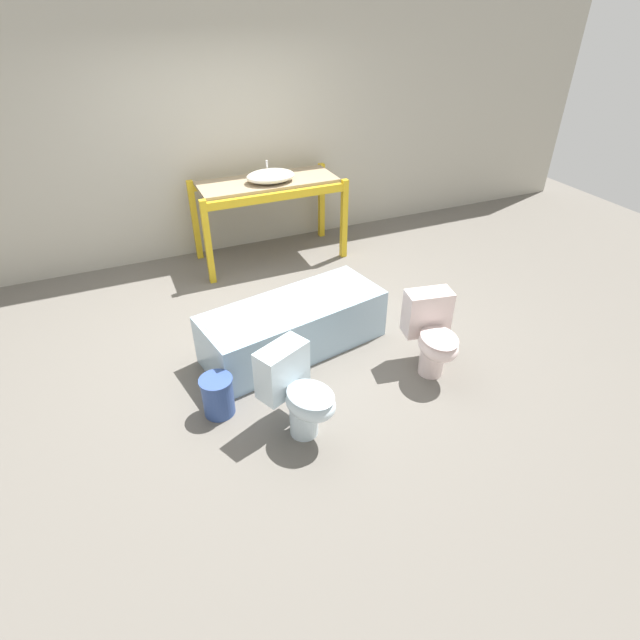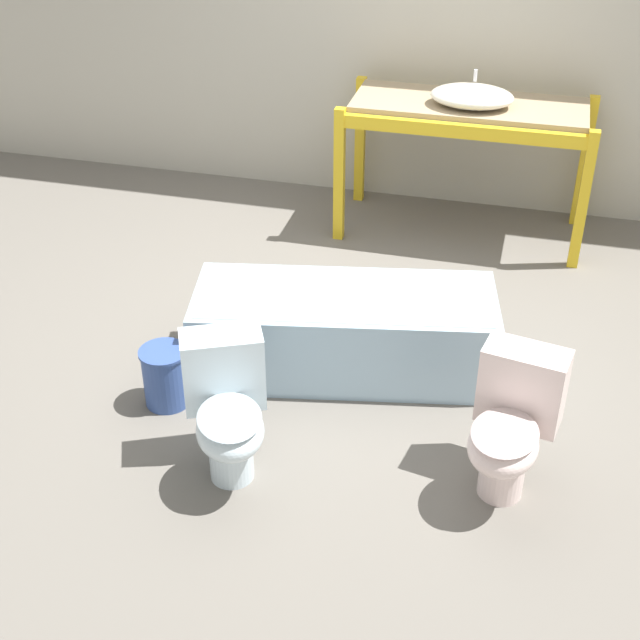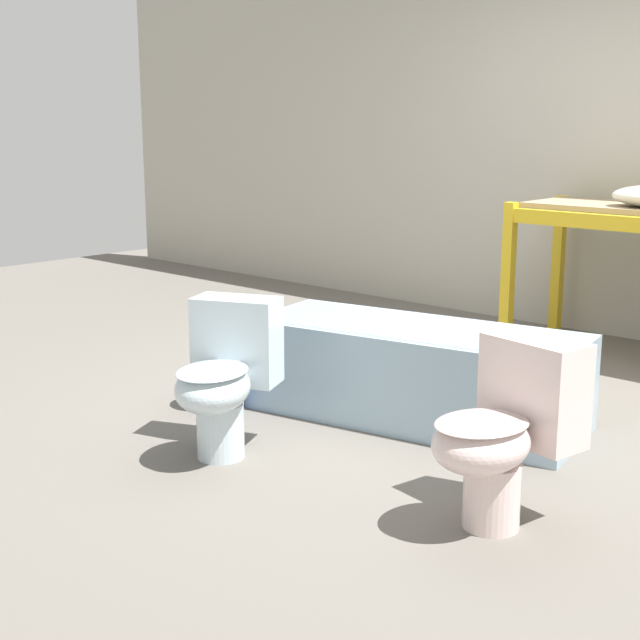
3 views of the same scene
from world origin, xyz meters
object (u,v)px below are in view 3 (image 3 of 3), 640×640
object	(u,v)px
toilet_near	(224,373)
toilet_far	(505,428)
bucket_white	(220,376)
bathtub_main	(415,366)

from	to	relation	value
toilet_near	toilet_far	bearing A→B (deg)	-15.28
bucket_white	toilet_far	bearing A→B (deg)	-6.10
bathtub_main	toilet_far	bearing A→B (deg)	-48.94
bathtub_main	bucket_white	world-z (taller)	bathtub_main
bathtub_main	toilet_near	size ratio (longest dim) A/B	2.54
toilet_far	toilet_near	bearing A→B (deg)	-159.91
bathtub_main	toilet_far	distance (m)	1.24
toilet_far	bucket_white	distance (m)	1.85
bathtub_main	toilet_near	world-z (taller)	toilet_near
bathtub_main	toilet_far	world-z (taller)	toilet_far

